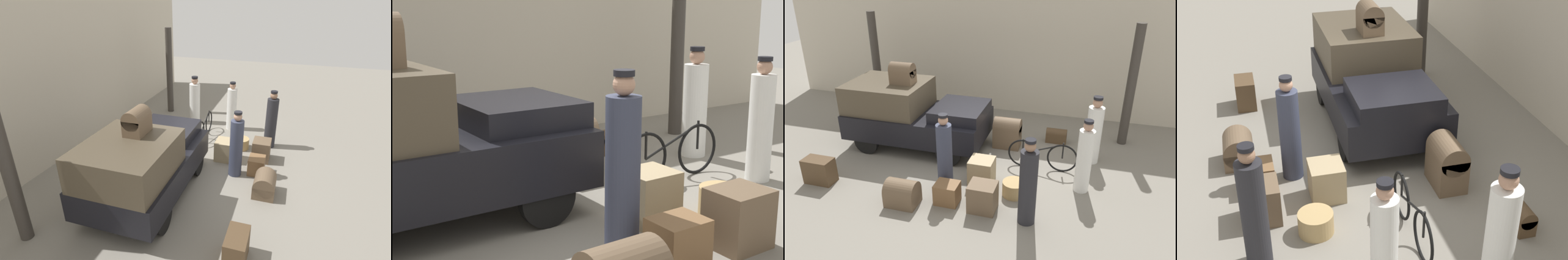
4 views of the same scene
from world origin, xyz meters
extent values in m
plane|color=gray|center=(0.00, 0.00, 0.00)|extent=(30.00, 30.00, 0.00)
cube|color=beige|center=(0.00, 4.08, 2.25)|extent=(16.00, 0.15, 4.50)
cylinder|color=#38332D|center=(-3.90, 2.46, 1.68)|extent=(0.25, 0.25, 3.36)
cylinder|color=#38332D|center=(3.75, 2.46, 1.68)|extent=(0.25, 0.25, 3.36)
cylinder|color=black|center=(-0.56, 1.62, 0.34)|extent=(0.68, 0.12, 0.68)
cylinder|color=black|center=(-0.56, -0.12, 0.34)|extent=(0.68, 0.12, 0.68)
cylinder|color=black|center=(-2.88, 1.62, 0.34)|extent=(0.68, 0.12, 0.68)
cylinder|color=black|center=(-2.88, -0.12, 0.34)|extent=(0.68, 0.12, 0.68)
cube|color=black|center=(-1.72, 0.75, 0.69)|extent=(3.76, 1.90, 0.66)
cube|color=#473D2D|center=(-2.57, 0.75, 1.40)|extent=(2.07, 1.75, 0.76)
cube|color=black|center=(-0.50, 0.75, 1.17)|extent=(1.31, 1.48, 0.30)
torus|color=black|center=(2.24, 0.37, 0.37)|extent=(0.75, 0.04, 0.75)
torus|color=black|center=(1.27, 0.37, 0.37)|extent=(0.75, 0.04, 0.75)
cylinder|color=black|center=(1.75, 0.37, 0.56)|extent=(0.99, 0.04, 0.40)
cylinder|color=black|center=(1.27, 0.37, 0.57)|extent=(0.04, 0.04, 0.39)
cylinder|color=black|center=(2.24, 0.37, 0.58)|extent=(0.04, 0.04, 0.42)
cylinder|color=tan|center=(1.32, -0.94, 0.17)|extent=(0.52, 0.52, 0.34)
cylinder|color=#33384C|center=(-0.25, -1.08, 0.79)|extent=(0.35, 0.35, 1.58)
sphere|color=tan|center=(-0.25, -1.08, 1.69)|extent=(0.22, 0.22, 0.22)
cylinder|color=black|center=(-0.25, -1.08, 1.80)|extent=(0.20, 0.20, 0.06)
cylinder|color=white|center=(2.75, -0.32, 0.75)|extent=(0.34, 0.34, 1.50)
sphere|color=tan|center=(2.75, -0.32, 1.60)|extent=(0.21, 0.21, 0.21)
cylinder|color=black|center=(2.75, -0.32, 1.71)|extent=(0.20, 0.20, 0.06)
cylinder|color=white|center=(2.92, 1.12, 0.75)|extent=(0.39, 0.39, 1.50)
sphere|color=tan|center=(2.92, 1.12, 1.62)|extent=(0.24, 0.24, 0.24)
cylinder|color=black|center=(2.92, 1.12, 1.75)|extent=(0.23, 0.23, 0.07)
cylinder|color=#232328|center=(1.74, -1.79, 0.80)|extent=(0.35, 0.35, 1.60)
sphere|color=#936B51|center=(1.74, -1.79, 1.71)|extent=(0.22, 0.22, 0.22)
cylinder|color=black|center=(1.74, -1.79, 1.82)|extent=(0.21, 0.21, 0.06)
cube|color=brown|center=(-0.92, -1.94, 0.16)|extent=(0.67, 0.52, 0.32)
cylinder|color=brown|center=(-0.92, -1.94, 0.32)|extent=(0.67, 0.52, 0.52)
cube|color=brown|center=(-0.01, -1.62, 0.24)|extent=(0.51, 0.43, 0.47)
cube|color=#4C3823|center=(1.95, 1.98, 0.14)|extent=(0.57, 0.27, 0.28)
cylinder|color=#4C3823|center=(1.95, 1.98, 0.28)|extent=(0.57, 0.27, 0.27)
cube|color=#4C3823|center=(-3.18, -1.69, 0.30)|extent=(0.68, 0.39, 0.61)
cube|color=#9E8966|center=(0.48, -0.62, 0.30)|extent=(0.56, 0.54, 0.60)
cube|color=brown|center=(0.65, 1.34, 0.31)|extent=(0.73, 0.49, 0.61)
cylinder|color=brown|center=(0.65, 1.34, 0.61)|extent=(0.73, 0.49, 0.49)
cube|color=brown|center=(0.79, -1.65, 0.31)|extent=(0.57, 0.50, 0.62)
cube|color=brown|center=(-2.10, 0.75, 1.96)|extent=(0.61, 0.41, 0.36)
cylinder|color=brown|center=(-2.10, 0.75, 2.15)|extent=(0.61, 0.41, 0.41)
camera|label=1|loc=(-7.36, -2.28, 4.54)|focal=28.00mm
camera|label=2|loc=(-3.37, -5.08, 2.41)|focal=50.00mm
camera|label=3|loc=(2.59, -8.01, 4.93)|focal=35.00mm
camera|label=4|loc=(7.57, -1.73, 5.19)|focal=50.00mm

